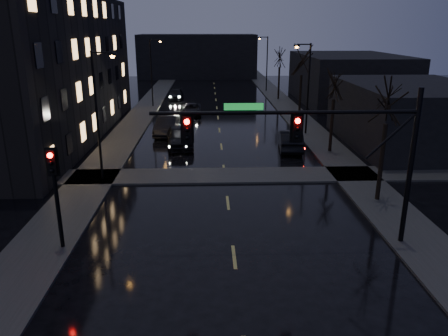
{
  "coord_description": "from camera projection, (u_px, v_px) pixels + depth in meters",
  "views": [
    {
      "loc": [
        -1.02,
        -8.45,
        9.31
      ],
      "look_at": [
        -0.34,
        10.41,
        3.2
      ],
      "focal_mm": 35.0,
      "sensor_mm": 36.0,
      "label": 1
    }
  ],
  "objects": [
    {
      "name": "sidewalk_left",
      "position": [
        134.0,
        123.0,
        43.9
      ],
      "size": [
        3.0,
        140.0,
        0.12
      ],
      "primitive_type": "cube",
      "color": "#2D2D2B",
      "rests_on": "ground"
    },
    {
      "name": "sidewalk_right",
      "position": [
        302.0,
        122.0,
        44.49
      ],
      "size": [
        3.0,
        140.0,
        0.12
      ],
      "primitive_type": "cube",
      "color": "#2D2D2B",
      "rests_on": "ground"
    },
    {
      "name": "sidewalk_cross",
      "position": [
        225.0,
        176.0,
        28.51
      ],
      "size": [
        40.0,
        3.0,
        0.12
      ],
      "primitive_type": "cube",
      "color": "#2D2D2B",
      "rests_on": "ground"
    },
    {
      "name": "apartment_block",
      "position": [
        26.0,
        68.0,
        37.05
      ],
      "size": [
        12.0,
        30.0,
        12.0
      ],
      "primitive_type": "cube",
      "color": "black",
      "rests_on": "ground"
    },
    {
      "name": "commercial_right_near",
      "position": [
        412.0,
        115.0,
        35.42
      ],
      "size": [
        10.0,
        14.0,
        5.0
      ],
      "primitive_type": "cube",
      "color": "black",
      "rests_on": "ground"
    },
    {
      "name": "commercial_right_far",
      "position": [
        348.0,
        78.0,
        56.23
      ],
      "size": [
        12.0,
        18.0,
        6.0
      ],
      "primitive_type": "cube",
      "color": "black",
      "rests_on": "ground"
    },
    {
      "name": "far_block",
      "position": [
        198.0,
        56.0,
        83.76
      ],
      "size": [
        22.0,
        10.0,
        8.0
      ],
      "primitive_type": "cube",
      "color": "black",
      "rests_on": "ground"
    },
    {
      "name": "signal_mast",
      "position": [
        326.0,
        139.0,
        18.12
      ],
      "size": [
        11.11,
        0.41,
        7.0
      ],
      "color": "black",
      "rests_on": "ground"
    },
    {
      "name": "signal_pole_left",
      "position": [
        55.0,
        185.0,
        18.3
      ],
      "size": [
        0.35,
        0.41,
        4.53
      ],
      "color": "black",
      "rests_on": "ground"
    },
    {
      "name": "tree_near",
      "position": [
        390.0,
        90.0,
        22.62
      ],
      "size": [
        3.52,
        3.52,
        8.08
      ],
      "color": "black",
      "rests_on": "ground"
    },
    {
      "name": "tree_mid_a",
      "position": [
        335.0,
        76.0,
        32.25
      ],
      "size": [
        3.3,
        3.3,
        7.58
      ],
      "color": "black",
      "rests_on": "ground"
    },
    {
      "name": "tree_mid_b",
      "position": [
        302.0,
        55.0,
        43.42
      ],
      "size": [
        3.74,
        3.74,
        8.59
      ],
      "color": "black",
      "rests_on": "ground"
    },
    {
      "name": "tree_far",
      "position": [
        280.0,
        53.0,
        56.9
      ],
      "size": [
        3.43,
        3.43,
        7.88
      ],
      "color": "black",
      "rests_on": "ground"
    },
    {
      "name": "streetlight_l_near",
      "position": [
        100.0,
        106.0,
        26.32
      ],
      "size": [
        1.53,
        0.28,
        8.0
      ],
      "color": "black",
      "rests_on": "ground"
    },
    {
      "name": "streetlight_l_far",
      "position": [
        153.0,
        67.0,
        51.99
      ],
      "size": [
        1.53,
        0.28,
        8.0
      ],
      "color": "black",
      "rests_on": "ground"
    },
    {
      "name": "streetlight_r_mid",
      "position": [
        306.0,
        81.0,
        38.25
      ],
      "size": [
        1.53,
        0.28,
        8.0
      ],
      "color": "black",
      "rests_on": "ground"
    },
    {
      "name": "streetlight_r_far",
      "position": [
        266.0,
        59.0,
        64.87
      ],
      "size": [
        1.53,
        0.28,
        8.0
      ],
      "color": "black",
      "rests_on": "ground"
    },
    {
      "name": "oncoming_car_a",
      "position": [
        180.0,
        137.0,
        35.19
      ],
      "size": [
        2.59,
        5.25,
        1.72
      ],
      "primitive_type": "imported",
      "rotation": [
        0.0,
        0.0,
        0.11
      ],
      "color": "black",
      "rests_on": "ground"
    },
    {
      "name": "oncoming_car_b",
      "position": [
        167.0,
        126.0,
        39.3
      ],
      "size": [
        2.14,
        5.12,
        1.65
      ],
      "primitive_type": "imported",
      "rotation": [
        0.0,
        0.0,
        -0.08
      ],
      "color": "black",
      "rests_on": "ground"
    },
    {
      "name": "oncoming_car_c",
      "position": [
        191.0,
        109.0,
        48.05
      ],
      "size": [
        2.26,
        4.75,
        1.31
      ],
      "primitive_type": "imported",
      "rotation": [
        0.0,
        0.0,
        0.02
      ],
      "color": "black",
      "rests_on": "ground"
    },
    {
      "name": "oncoming_car_d",
      "position": [
        176.0,
        94.0,
        58.87
      ],
      "size": [
        1.88,
        4.57,
        1.32
      ],
      "primitive_type": "imported",
      "rotation": [
        0.0,
        0.0,
        0.01
      ],
      "color": "black",
      "rests_on": "ground"
    },
    {
      "name": "lead_car",
      "position": [
        290.0,
        140.0,
        34.47
      ],
      "size": [
        2.22,
        5.09,
        1.63
      ],
      "primitive_type": "imported",
      "rotation": [
        0.0,
        0.0,
        3.04
      ],
      "color": "black",
      "rests_on": "ground"
    }
  ]
}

